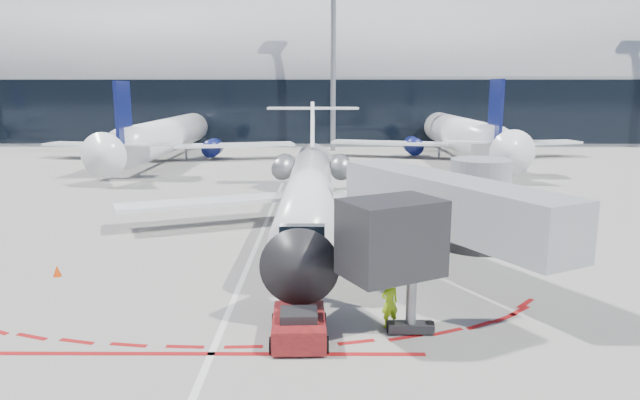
{
  "coord_description": "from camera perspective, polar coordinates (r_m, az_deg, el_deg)",
  "views": [
    {
      "loc": [
        3.64,
        -28.74,
        8.59
      ],
      "look_at": [
        3.48,
        3.37,
        2.16
      ],
      "focal_mm": 32.0,
      "sensor_mm": 36.0,
      "label": 1
    }
  ],
  "objects": [
    {
      "name": "jet_bridge",
      "position": [
        27.03,
        13.44,
        -0.91
      ],
      "size": [
        10.03,
        15.2,
        4.9
      ],
      "color": "gray",
      "rests_on": "ground"
    },
    {
      "name": "bg_airliner_1",
      "position": [
        70.36,
        -15.04,
        8.56
      ],
      "size": [
        35.05,
        37.11,
        11.34
      ],
      "primitive_type": null,
      "color": "white",
      "rests_on": "ground"
    },
    {
      "name": "terminal_building",
      "position": [
        93.78,
        -1.98,
        11.27
      ],
      "size": [
        150.0,
        24.15,
        24.0
      ],
      "color": "gray",
      "rests_on": "ground"
    },
    {
      "name": "bg_airliner_2",
      "position": [
        72.02,
        13.64,
        8.78
      ],
      "size": [
        35.79,
        37.89,
        11.58
      ],
      "primitive_type": null,
      "color": "white",
      "rests_on": "ground"
    },
    {
      "name": "regional_jet",
      "position": [
        34.95,
        -1.04,
        1.24
      ],
      "size": [
        23.99,
        29.58,
        7.41
      ],
      "color": "white",
      "rests_on": "ground"
    },
    {
      "name": "ramp_worker",
      "position": [
        21.0,
        6.98,
        -10.15
      ],
      "size": [
        0.8,
        0.67,
        1.87
      ],
      "primitive_type": "imported",
      "rotation": [
        0.0,
        0.0,
        3.53
      ],
      "color": "#AEEB18",
      "rests_on": "ground"
    },
    {
      "name": "apron_stop_bar",
      "position": [
        19.6,
        -10.82,
        -14.87
      ],
      "size": [
        14.0,
        0.25,
        0.01
      ],
      "primitive_type": "cube",
      "color": "maroon",
      "rests_on": "ground"
    },
    {
      "name": "light_mast_centre",
      "position": [
        76.85,
        1.34,
        14.23
      ],
      "size": [
        0.7,
        0.7,
        25.0
      ],
      "primitive_type": "cylinder",
      "color": "gray",
      "rests_on": "ground"
    },
    {
      "name": "ground",
      "position": [
        30.21,
        -6.68,
        -5.28
      ],
      "size": [
        260.0,
        260.0,
        0.0
      ],
      "primitive_type": "plane",
      "color": "gray",
      "rests_on": "ground"
    },
    {
      "name": "apron_centerline",
      "position": [
        32.12,
        -6.25,
        -4.25
      ],
      "size": [
        0.25,
        40.0,
        0.01
      ],
      "primitive_type": "cube",
      "color": "silver",
      "rests_on": "ground"
    },
    {
      "name": "pushback_tug",
      "position": [
        20.0,
        -2.11,
        -12.49
      ],
      "size": [
        2.04,
        4.57,
        1.18
      ],
      "rotation": [
        0.0,
        0.0,
        0.04
      ],
      "color": "#540C13",
      "rests_on": "ground"
    },
    {
      "name": "safety_cone_left",
      "position": [
        29.0,
        -24.8,
        -6.46
      ],
      "size": [
        0.37,
        0.37,
        0.52
      ],
      "primitive_type": "cone",
      "color": "red",
      "rests_on": "ground"
    }
  ]
}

